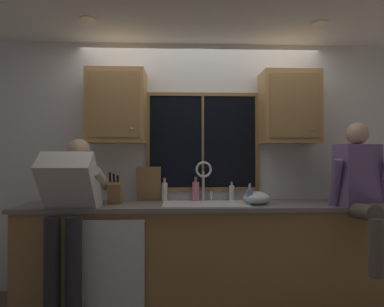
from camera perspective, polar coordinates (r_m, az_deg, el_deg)
The scene contains 25 objects.
back_wall at distance 3.57m, azimuth 1.48°, elevation -2.05°, with size 5.77×0.12×2.55m, color silver.
ceiling_downlight_left at distance 3.23m, azimuth -17.22°, elevation 20.89°, with size 0.14×0.14×0.01m, color #FFEAB2.
ceiling_downlight_right at distance 3.37m, azimuth 20.87°, elevation 19.96°, with size 0.14×0.14×0.01m, color #FFEAB2.
window_glass at distance 3.50m, azimuth 1.83°, elevation 2.02°, with size 1.10×0.02×0.95m, color black.
window_frame_top at distance 3.55m, azimuth 1.84°, elevation 9.99°, with size 1.17×0.02×0.04m, color olive.
window_frame_bottom at distance 3.50m, azimuth 1.85°, elevation -6.05°, with size 1.17×0.02×0.04m, color olive.
window_frame_left at distance 3.50m, azimuth -7.48°, elevation 2.03°, with size 0.04×0.02×0.95m, color olive.
window_frame_right at distance 3.58m, azimuth 10.96°, elevation 1.98°, with size 0.04×0.02×0.95m, color olive.
window_mullion_center at distance 3.49m, azimuth 1.85°, elevation 2.03°, with size 0.02×0.02×0.95m, color olive.
lower_cabinet_run at distance 3.34m, azimuth 1.89°, elevation -16.65°, with size 3.37×0.58×0.88m, color #A07744.
countertop at distance 3.23m, azimuth 1.91°, elevation -8.87°, with size 3.43×0.62×0.04m, color slate.
dishwasher_front at distance 3.08m, azimuth -13.88°, elevation -17.67°, with size 0.60×0.02×0.74m, color white.
upper_cabinet_left at distance 3.42m, azimuth -12.65°, elevation 7.74°, with size 0.56×0.36×0.72m.
upper_cabinet_right at distance 3.54m, azimuth 16.17°, elevation 7.46°, with size 0.56×0.36×0.72m.
sink at distance 3.25m, azimuth 2.20°, elevation -10.20°, with size 0.80×0.46×0.21m.
faucet at distance 3.39m, azimuth 2.09°, elevation -3.83°, with size 0.18×0.09×0.40m.
person_standing at distance 3.07m, azimuth -20.03°, elevation -8.28°, with size 0.53×0.70×1.53m.
person_sitting_on_counter at distance 3.36m, azimuth 27.09°, elevation -4.97°, with size 0.54×0.64×1.26m.
knife_block at distance 3.28m, azimuth -12.95°, elevation -6.46°, with size 0.12×0.18×0.32m.
cutting_board at distance 3.43m, azimuth -7.34°, elevation -5.14°, with size 0.25×0.02×0.35m, color #997047.
mixing_bowl at distance 3.25m, azimuth 10.91°, elevation -7.44°, with size 0.25×0.25×0.13m, color silver.
soap_dispenser at distance 3.18m, azimuth 9.75°, elevation -7.23°, with size 0.06×0.07×0.20m.
bottle_green_glass at distance 3.49m, azimuth 6.76°, elevation -6.56°, with size 0.06×0.06×0.20m.
bottle_tall_clear at distance 3.43m, azimuth -4.69°, elevation -6.39°, with size 0.06×0.06×0.24m.
bottle_amber_small at distance 3.41m, azimuth 0.63°, elevation -6.33°, with size 0.07×0.07×0.25m.
Camera 1 is at (-0.23, -3.50, 1.36)m, focal length 31.44 mm.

